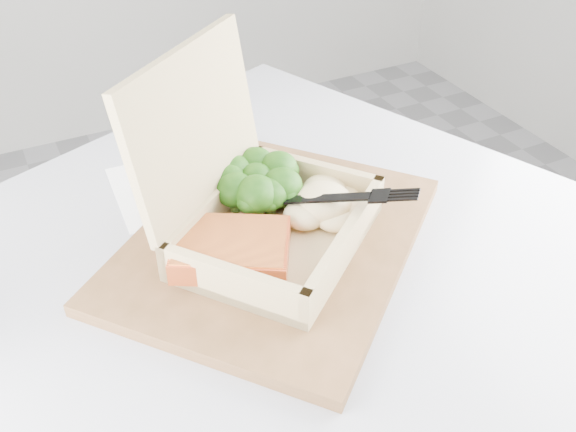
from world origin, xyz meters
name	(u,v)px	position (x,y,z in m)	size (l,w,h in m)	color
cafe_table	(282,414)	(0.50, 0.28, 0.54)	(1.01, 1.01, 0.72)	black
serving_tray	(274,241)	(0.52, 0.35, 0.73)	(0.34, 0.27, 0.01)	brown
takeout_container	(251,198)	(0.51, 0.36, 0.78)	(0.27, 0.27, 0.19)	tan
salmon_fillet	(232,249)	(0.47, 0.33, 0.76)	(0.08, 0.11, 0.02)	#D14D28
broccoli_pile	(257,184)	(0.53, 0.41, 0.77)	(0.10, 0.10, 0.04)	#2E6917
mashed_potatoes	(324,201)	(0.58, 0.35, 0.76)	(0.10, 0.09, 0.03)	beige
plastic_fork	(294,195)	(0.55, 0.36, 0.78)	(0.13, 0.13, 0.03)	black
receipt	(148,192)	(0.43, 0.51, 0.72)	(0.08, 0.14, 0.00)	white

